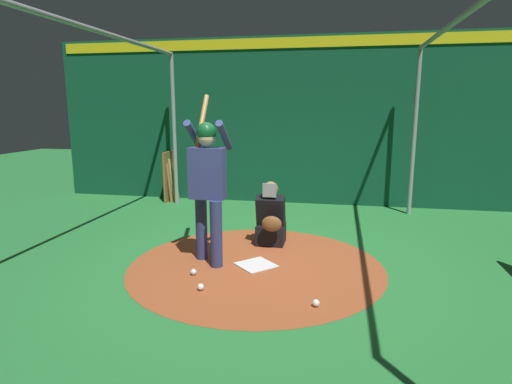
# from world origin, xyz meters

# --- Properties ---
(ground_plane) EXTENTS (26.00, 26.00, 0.00)m
(ground_plane) POSITION_xyz_m (0.00, 0.00, 0.00)
(ground_plane) COLOR #287A38
(dirt_circle) EXTENTS (3.20, 3.20, 0.01)m
(dirt_circle) POSITION_xyz_m (0.00, 0.00, 0.00)
(dirt_circle) COLOR #9E4C28
(dirt_circle) RESTS_ON ground
(home_plate) EXTENTS (0.59, 0.59, 0.01)m
(home_plate) POSITION_xyz_m (0.00, 0.00, 0.01)
(home_plate) COLOR white
(home_plate) RESTS_ON dirt_circle
(batter) EXTENTS (0.68, 0.49, 2.13)m
(batter) POSITION_xyz_m (-0.01, -0.62, 1.09)
(batter) COLOR navy
(batter) RESTS_ON ground
(catcher) EXTENTS (0.58, 0.40, 0.93)m
(catcher) POSITION_xyz_m (-0.88, 0.05, 0.36)
(catcher) COLOR black
(catcher) RESTS_ON ground
(back_wall) EXTENTS (0.23, 10.00, 3.35)m
(back_wall) POSITION_xyz_m (-3.77, 0.00, 1.69)
(back_wall) COLOR #0F472D
(back_wall) RESTS_ON ground
(cage_frame) EXTENTS (6.40, 4.68, 3.01)m
(cage_frame) POSITION_xyz_m (0.00, 0.00, 2.16)
(cage_frame) COLOR gray
(cage_frame) RESTS_ON ground
(bat_rack) EXTENTS (0.82, 0.18, 1.05)m
(bat_rack) POSITION_xyz_m (-3.52, -2.52, 0.49)
(bat_rack) COLOR olive
(bat_rack) RESTS_ON ground
(baseball_0) EXTENTS (0.07, 0.07, 0.07)m
(baseball_0) POSITION_xyz_m (0.99, 0.81, 0.04)
(baseball_0) COLOR white
(baseball_0) RESTS_ON dirt_circle
(baseball_1) EXTENTS (0.07, 0.07, 0.07)m
(baseball_1) POSITION_xyz_m (0.45, -0.67, 0.04)
(baseball_1) COLOR white
(baseball_1) RESTS_ON dirt_circle
(baseball_2) EXTENTS (0.07, 0.07, 0.07)m
(baseball_2) POSITION_xyz_m (0.84, -0.45, 0.04)
(baseball_2) COLOR white
(baseball_2) RESTS_ON dirt_circle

